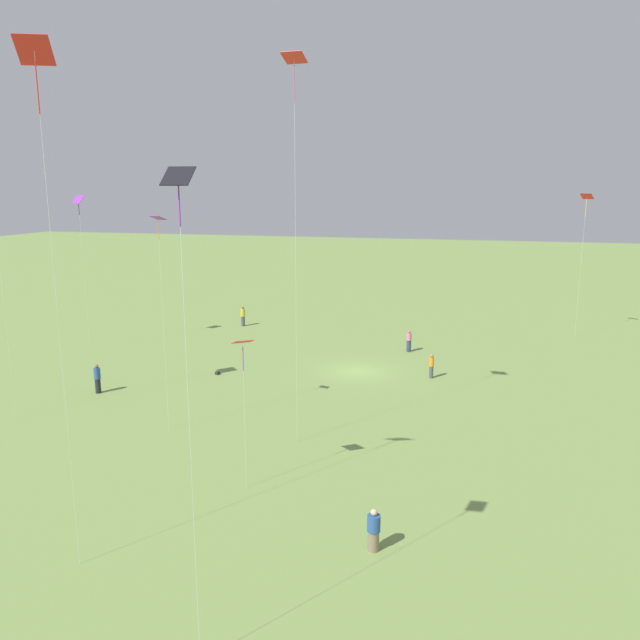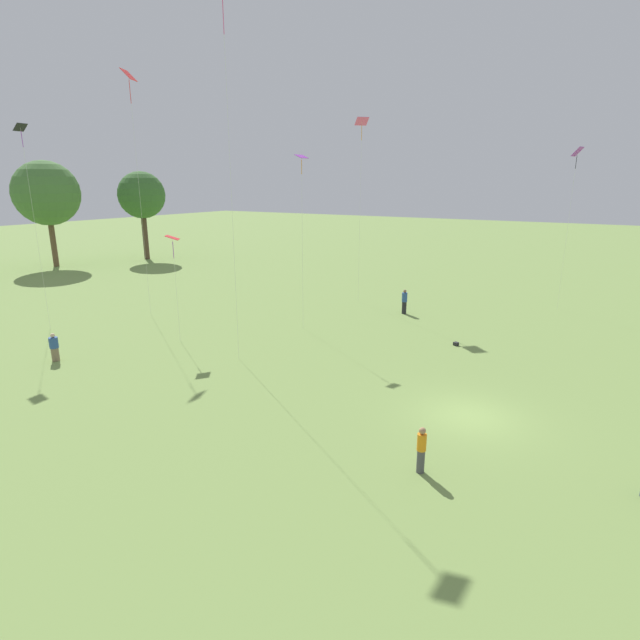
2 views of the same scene
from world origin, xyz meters
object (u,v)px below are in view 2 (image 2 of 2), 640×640
Objects in this scene: person_5 at (421,450)px; kite_0 at (577,159)px; kite_3 at (173,241)px; person_0 at (404,302)px; kite_5 at (302,169)px; person_2 at (54,348)px; kite_1 at (23,142)px; kite_7 at (130,87)px; kite_4 at (223,10)px; picnic_bag_0 at (456,344)px; kite_6 at (362,130)px.

kite_0 is at bearing 38.70° from person_5.
person_5 is 0.25× the size of kite_3.
kite_0 is at bearing -100.01° from person_0.
person_2 is at bearing -153.26° from kite_5.
kite_5 is (9.03, -14.94, -1.58)m from kite_1.
kite_7 is (9.80, 24.99, 15.04)m from person_5.
kite_3 is 12.55m from kite_4.
kite_3 is at bearing -157.80° from kite_5.
kite_4 is at bearing 116.64° from person_0.
kite_7 is (-17.90, 26.20, 4.55)m from kite_0.
kite_0 reaches higher than picnic_bag_0.
person_2 is at bearing 170.00° from kite_4.
person_2 is 0.24× the size of kite_3.
kite_0 is 34.65× the size of picnic_bag_0.
person_0 is 0.14× the size of kite_1.
kite_1 is at bearing 175.28° from kite_7.
person_2 is at bearing 102.22° from kite_1.
person_5 is at bearing 156.02° from person_0.
kite_5 is (7.14, 0.28, -7.07)m from kite_4.
kite_3 is (2.55, -9.87, -5.85)m from kite_1.
kite_5 is at bearing 95.09° from kite_6.
picnic_bag_0 is at bearing 13.67° from person_2.
kite_1 reaches higher than picnic_bag_0.
kite_3 is at bearing 145.80° from kite_1.
kite_4 reaches higher than person_0.
kite_1 is 11.75m from kite_3.
kite_7 is (-12.36, 11.34, 2.24)m from kite_6.
kite_7 is (6.04, -3.09, 3.77)m from kite_1.
kite_4 is 16.99m from kite_6.
kite_0 is 37.83m from kite_1.
kite_5 is at bearing 86.99° from person_5.
kite_1 is at bearing 9.31° from kite_0.
kite_6 reaches higher than picnic_bag_0.
picnic_bag_0 is at bearing -55.56° from kite_7.
person_2 is 13.60m from kite_1.
person_0 is 27.74m from kite_1.
kite_3 is at bearing 98.15° from person_0.
person_5 is 20.02m from kite_3.
kite_4 is (5.65, 12.86, 16.76)m from person_5.
kite_5 is at bearing -28.91° from kite_3.
person_0 is at bearing 33.19° from person_2.
kite_0 is at bearing -17.72° from picnic_bag_0.
person_0 is at bearing 7.37° from kite_0.
kite_7 reaches higher than picnic_bag_0.
kite_3 is 18.89× the size of picnic_bag_0.
kite_7 reaches higher than kite_5.
kite_4 is (-14.49, 4.16, 16.69)m from person_0.
person_5 is at bearing 123.60° from kite_6.
kite_1 is 16.29m from kite_4.
person_2 is 19.74m from kite_4.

